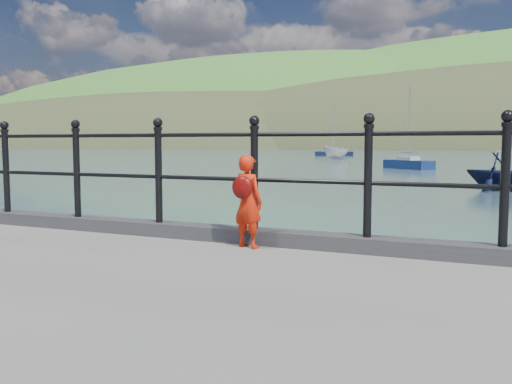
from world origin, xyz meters
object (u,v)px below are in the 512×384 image
at_px(sailboat_left, 334,154).
at_px(sailboat_port, 408,165).
at_px(launch_white, 336,153).
at_px(railing, 204,165).
at_px(launch_navy, 500,171).
at_px(child, 247,200).

distance_m(sailboat_left, sailboat_port, 44.21).
distance_m(launch_white, sailboat_port, 20.88).
relative_size(launch_white, sailboat_left, 0.53).
xyz_separation_m(railing, launch_navy, (3.06, 20.62, -0.99)).
xyz_separation_m(railing, sailboat_left, (-21.09, 79.82, -1.49)).
distance_m(railing, launch_white, 58.82).
relative_size(child, sailboat_port, 0.14).
relative_size(launch_navy, sailboat_left, 0.37).
distance_m(child, sailboat_left, 82.98).
distance_m(railing, child, 0.77).
relative_size(child, sailboat_left, 0.11).
height_order(child, sailboat_port, sailboat_port).
distance_m(child, sailboat_port, 39.74).
relative_size(railing, sailboat_left, 2.11).
bearing_deg(launch_navy, launch_white, 55.39).
bearing_deg(sailboat_port, railing, -44.33).
bearing_deg(launch_white, railing, -57.32).
bearing_deg(child, sailboat_left, -58.75).
xyz_separation_m(railing, child, (0.64, -0.26, -0.34)).
bearing_deg(sailboat_port, launch_navy, -29.99).
bearing_deg(launch_navy, child, -156.95).
xyz_separation_m(railing, launch_white, (-14.47, 57.01, -0.95)).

